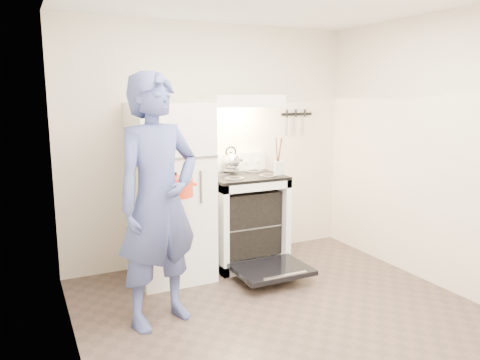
% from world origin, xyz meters
% --- Properties ---
extents(floor, '(3.60, 3.60, 0.00)m').
position_xyz_m(floor, '(0.00, 0.00, 0.00)').
color(floor, '#4E3C33').
rests_on(floor, ground).
extents(back_wall, '(3.20, 0.02, 2.50)m').
position_xyz_m(back_wall, '(0.00, 1.80, 1.25)').
color(back_wall, beige).
rests_on(back_wall, ground).
extents(refrigerator, '(0.70, 0.70, 1.70)m').
position_xyz_m(refrigerator, '(-0.58, 1.45, 0.85)').
color(refrigerator, white).
rests_on(refrigerator, floor).
extents(stove_body, '(0.76, 0.65, 0.92)m').
position_xyz_m(stove_body, '(0.23, 1.48, 0.46)').
color(stove_body, white).
rests_on(stove_body, floor).
extents(cooktop, '(0.76, 0.65, 0.03)m').
position_xyz_m(cooktop, '(0.23, 1.48, 0.94)').
color(cooktop, black).
rests_on(cooktop, stove_body).
extents(backsplash, '(0.76, 0.07, 0.20)m').
position_xyz_m(backsplash, '(0.23, 1.76, 1.05)').
color(backsplash, white).
rests_on(backsplash, cooktop).
extents(oven_door, '(0.70, 0.54, 0.04)m').
position_xyz_m(oven_door, '(0.23, 0.88, 0.12)').
color(oven_door, black).
rests_on(oven_door, floor).
extents(oven_rack, '(0.60, 0.52, 0.01)m').
position_xyz_m(oven_rack, '(0.23, 1.48, 0.44)').
color(oven_rack, slate).
rests_on(oven_rack, stove_body).
extents(range_hood, '(0.76, 0.50, 0.12)m').
position_xyz_m(range_hood, '(0.23, 1.55, 1.71)').
color(range_hood, white).
rests_on(range_hood, back_wall).
extents(knife_strip, '(0.40, 0.02, 0.03)m').
position_xyz_m(knife_strip, '(1.05, 1.79, 1.55)').
color(knife_strip, black).
rests_on(knife_strip, back_wall).
extents(pizza_stone, '(0.32, 0.32, 0.02)m').
position_xyz_m(pizza_stone, '(0.20, 1.50, 0.45)').
color(pizza_stone, '#806144').
rests_on(pizza_stone, oven_rack).
extents(tea_kettle, '(0.23, 0.19, 0.28)m').
position_xyz_m(tea_kettle, '(0.15, 1.64, 1.09)').
color(tea_kettle, '#BCBCC1').
rests_on(tea_kettle, cooktop).
extents(utensil_jar, '(0.11, 0.11, 0.13)m').
position_xyz_m(utensil_jar, '(0.48, 1.22, 1.05)').
color(utensil_jar, silver).
rests_on(utensil_jar, cooktop).
extents(person, '(0.82, 0.67, 1.95)m').
position_xyz_m(person, '(-0.94, 0.58, 0.97)').
color(person, navy).
rests_on(person, floor).
extents(dutch_oven, '(0.37, 0.30, 0.24)m').
position_xyz_m(dutch_oven, '(-0.71, 0.88, 1.00)').
color(dutch_oven, red).
rests_on(dutch_oven, person).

